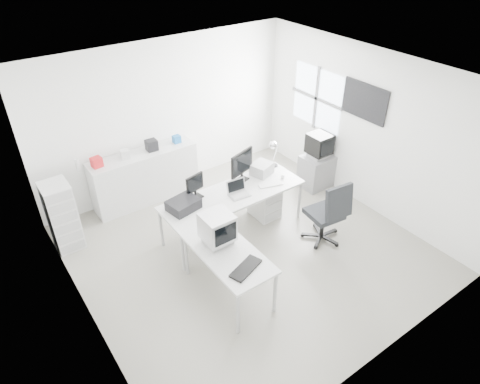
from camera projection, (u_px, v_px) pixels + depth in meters
floor at (247, 249)px, 6.87m from camera, size 5.00×5.00×0.01m
ceiling at (249, 79)px, 5.31m from camera, size 5.00×5.00×0.01m
back_wall at (167, 117)px, 7.78m from camera, size 5.00×0.02×2.80m
left_wall at (73, 242)px, 4.89m from camera, size 0.02×5.00×2.80m
right_wall at (366, 130)px, 7.30m from camera, size 0.02×5.00×2.80m
window at (317, 98)px, 7.99m from camera, size 0.02×1.20×1.10m
wall_picture at (365, 101)px, 7.07m from camera, size 0.04×0.90×0.60m
main_desk at (233, 212)px, 7.07m from camera, size 2.40×0.80×0.75m
side_desk at (228, 272)px, 5.91m from camera, size 0.70×1.40×0.75m
drawer_pedestal at (265, 201)px, 7.48m from camera, size 0.40×0.50×0.60m
inkjet_printer at (183, 205)px, 6.47m from camera, size 0.51×0.43×0.16m
lcd_monitor_small at (195, 187)px, 6.65m from camera, size 0.36×0.25×0.41m
lcd_monitor_large at (242, 166)px, 7.04m from camera, size 0.56×0.35×0.55m
laptop at (239, 189)px, 6.75m from camera, size 0.39×0.40×0.24m
white_keyboard at (271, 185)px, 7.07m from camera, size 0.43×0.23×0.02m
white_mouse at (283, 177)px, 7.23m from camera, size 0.06×0.06×0.06m
laser_printer at (262, 169)px, 7.31m from camera, size 0.42×0.39×0.20m
desk_lamp at (275, 155)px, 7.47m from camera, size 0.18×0.18×0.44m
crt_monitor at (217, 230)px, 5.76m from camera, size 0.36×0.36×0.41m
black_keyboard at (246, 268)px, 5.43m from camera, size 0.52×0.34×0.03m
office_chair at (324, 211)px, 6.78m from camera, size 0.73×0.73×1.13m
tv_cabinet at (316, 171)px, 8.28m from camera, size 0.59×0.48×0.64m
crt_tv at (319, 146)px, 7.97m from camera, size 0.50×0.48×0.45m
sideboard at (145, 177)px, 7.79m from camera, size 1.94×0.49×0.97m
clutter_box_a at (97, 162)px, 7.09m from camera, size 0.19×0.17×0.17m
clutter_box_b at (125, 154)px, 7.33m from camera, size 0.17×0.15×0.15m
clutter_box_c at (152, 145)px, 7.56m from camera, size 0.20×0.18×0.19m
clutter_box_d at (177, 139)px, 7.82m from camera, size 0.14×0.12×0.14m
clutter_bottle at (77, 165)px, 6.95m from camera, size 0.07×0.07×0.22m
filing_cabinet at (62, 216)px, 6.65m from camera, size 0.40×0.48×1.16m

